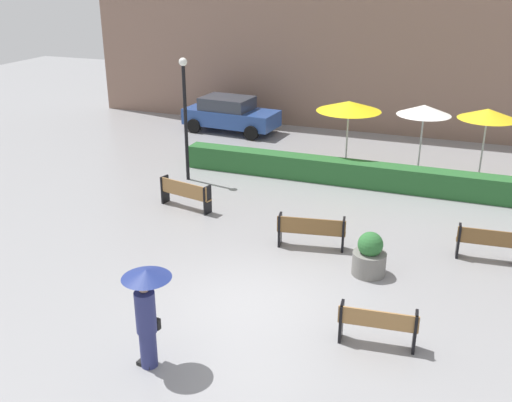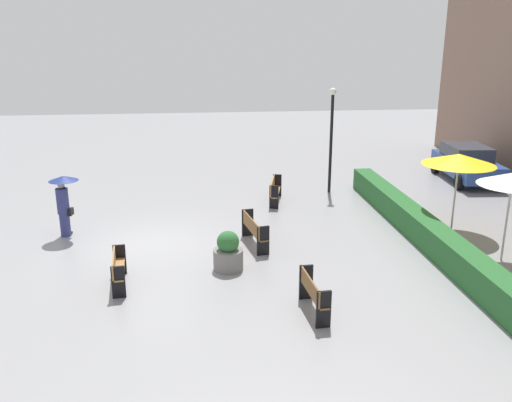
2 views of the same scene
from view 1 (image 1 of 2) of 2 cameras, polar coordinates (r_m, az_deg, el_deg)
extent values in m
plane|color=gray|center=(13.55, -0.57, -9.64)|extent=(60.00, 60.00, 0.00)
cube|color=#9E7242|center=(12.20, 11.63, -11.52)|extent=(1.57, 0.39, 0.04)
cube|color=#9E7242|center=(11.98, 11.66, -11.07)|extent=(1.55, 0.20, 0.36)
cube|color=black|center=(12.24, 8.19, -11.37)|extent=(0.09, 0.33, 0.84)
cube|color=black|center=(12.21, 15.04, -12.06)|extent=(0.09, 0.33, 0.84)
cube|color=brown|center=(15.88, 5.35, -2.97)|extent=(1.83, 0.58, 0.04)
cube|color=brown|center=(15.64, 5.32, -2.42)|extent=(1.79, 0.35, 0.43)
cube|color=black|center=(15.95, 2.32, -2.75)|extent=(0.12, 0.38, 0.89)
cube|color=black|center=(15.82, 8.39, -3.21)|extent=(0.12, 0.38, 0.89)
cube|color=brown|center=(16.26, 21.36, -3.77)|extent=(1.54, 0.35, 0.04)
cube|color=brown|center=(16.04, 21.50, -3.27)|extent=(1.53, 0.15, 0.40)
cube|color=black|center=(16.19, 18.88, -3.63)|extent=(0.08, 0.34, 0.89)
cube|color=#9E7242|center=(18.50, -6.73, 0.57)|extent=(1.83, 0.64, 0.04)
cube|color=#9E7242|center=(18.31, -7.04, 1.15)|extent=(1.79, 0.44, 0.45)
cube|color=black|center=(19.00, -8.74, 1.13)|extent=(0.13, 0.35, 0.89)
cube|color=black|center=(17.97, -4.69, 0.08)|extent=(0.13, 0.35, 0.89)
cylinder|color=navy|center=(11.62, -10.30, -13.77)|extent=(0.32, 0.32, 0.76)
cube|color=black|center=(11.85, -10.42, -15.02)|extent=(0.36, 0.31, 0.08)
cylinder|color=navy|center=(11.18, -10.58, -10.46)|extent=(0.38, 0.38, 0.82)
sphere|color=tan|center=(10.91, -10.76, -8.16)|extent=(0.21, 0.21, 0.21)
cube|color=black|center=(11.52, -9.82, -11.46)|extent=(0.29, 0.14, 0.22)
cylinder|color=black|center=(11.09, -10.35, -8.95)|extent=(0.02, 0.02, 0.90)
cone|color=navy|center=(10.87, -10.51, -6.91)|extent=(0.92, 0.92, 0.16)
cylinder|color=slate|center=(14.79, 10.80, -5.91)|extent=(0.82, 0.82, 0.58)
sphere|color=#2D6B33|center=(14.57, 10.94, -4.12)|extent=(0.62, 0.62, 0.62)
cylinder|color=black|center=(20.55, -6.77, 7.32)|extent=(0.12, 0.12, 3.98)
sphere|color=white|center=(20.13, -7.04, 13.14)|extent=(0.28, 0.28, 0.28)
cylinder|color=silver|center=(21.79, 8.74, 5.92)|extent=(0.06, 0.06, 2.41)
cone|color=yellow|center=(21.49, 8.92, 9.01)|extent=(2.31, 2.31, 0.35)
cylinder|color=silver|center=(21.70, 15.54, 5.32)|extent=(0.06, 0.06, 2.42)
cone|color=white|center=(21.41, 15.86, 8.43)|extent=(1.86, 1.86, 0.35)
cylinder|color=silver|center=(21.72, 20.95, 4.70)|extent=(0.06, 0.06, 2.44)
cone|color=yellow|center=(21.42, 21.39, 7.81)|extent=(1.95, 1.95, 0.35)
cube|color=#28602D|center=(20.60, 9.77, 2.60)|extent=(12.57, 0.70, 0.82)
cube|color=#28478C|center=(26.99, -2.39, 8.05)|extent=(4.32, 2.07, 0.70)
cube|color=#333842|center=(26.94, -2.80, 9.38)|extent=(2.32, 1.78, 0.55)
cylinder|color=black|center=(27.23, 1.17, 7.43)|extent=(0.66, 0.27, 0.64)
cylinder|color=black|center=(25.70, -0.44, 6.56)|extent=(0.66, 0.27, 0.64)
cylinder|color=black|center=(28.48, -4.14, 8.02)|extent=(0.66, 0.27, 0.64)
cylinder|color=black|center=(27.01, -5.95, 7.20)|extent=(0.66, 0.27, 0.64)
camera|label=2|loc=(17.01, 65.35, 6.25)|focal=38.04mm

